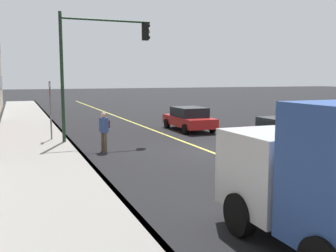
{
  "coord_description": "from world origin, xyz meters",
  "views": [
    {
      "loc": [
        -15.13,
        7.98,
        3.29
      ],
      "look_at": [
        -0.36,
        2.12,
        1.29
      ],
      "focal_mm": 41.34,
      "sensor_mm": 36.0,
      "label": 1
    }
  ],
  "objects_px": {
    "traffic_light_mast": "(96,55)",
    "street_sign_post": "(50,107)",
    "car_maroon": "(285,135)",
    "pedestrian_with_backpack": "(104,129)",
    "car_red": "(189,118)"
  },
  "relations": [
    {
      "from": "traffic_light_mast",
      "to": "street_sign_post",
      "type": "bearing_deg",
      "value": 64.0
    },
    {
      "from": "street_sign_post",
      "to": "car_maroon",
      "type": "bearing_deg",
      "value": -125.58
    },
    {
      "from": "pedestrian_with_backpack",
      "to": "street_sign_post",
      "type": "distance_m",
      "value": 4.12
    },
    {
      "from": "pedestrian_with_backpack",
      "to": "traffic_light_mast",
      "type": "distance_m",
      "value": 4.17
    },
    {
      "from": "car_maroon",
      "to": "street_sign_post",
      "type": "xyz_separation_m",
      "value": [
        6.65,
        9.29,
        1.02
      ]
    },
    {
      "from": "car_maroon",
      "to": "pedestrian_with_backpack",
      "type": "relative_size",
      "value": 2.22
    },
    {
      "from": "traffic_light_mast",
      "to": "street_sign_post",
      "type": "relative_size",
      "value": 2.06
    },
    {
      "from": "pedestrian_with_backpack",
      "to": "car_red",
      "type": "bearing_deg",
      "value": -52.34
    },
    {
      "from": "pedestrian_with_backpack",
      "to": "traffic_light_mast",
      "type": "bearing_deg",
      "value": -4.46
    },
    {
      "from": "car_maroon",
      "to": "traffic_light_mast",
      "type": "bearing_deg",
      "value": 51.89
    },
    {
      "from": "car_maroon",
      "to": "traffic_light_mast",
      "type": "height_order",
      "value": "traffic_light_mast"
    },
    {
      "from": "car_maroon",
      "to": "car_red",
      "type": "bearing_deg",
      "value": 6.5
    },
    {
      "from": "street_sign_post",
      "to": "traffic_light_mast",
      "type": "bearing_deg",
      "value": -116.0
    },
    {
      "from": "car_red",
      "to": "traffic_light_mast",
      "type": "xyz_separation_m",
      "value": [
        -2.46,
        6.22,
        3.62
      ]
    },
    {
      "from": "traffic_light_mast",
      "to": "pedestrian_with_backpack",
      "type": "bearing_deg",
      "value": 175.54
    }
  ]
}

